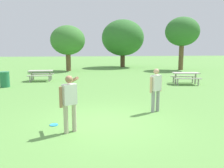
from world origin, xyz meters
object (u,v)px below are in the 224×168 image
Objects in this scene: trash_can_beside_table at (5,79)px; tree_broad_center at (123,38)px; tree_tall_left at (68,40)px; frisbee at (54,125)px; person_catcher at (69,99)px; picnic_table_near at (186,76)px; picnic_table_far at (41,73)px; tree_far_right at (182,32)px; person_thrower at (156,87)px.

trash_can_beside_table is 0.16× the size of tree_broad_center.
tree_tall_left is at bearing -149.01° from tree_broad_center.
tree_broad_center is (6.37, 21.38, 3.61)m from frisbee.
picnic_table_near is at bearing 47.04° from person_catcher.
person_catcher is 11.15m from picnic_table_far.
picnic_table_near is at bearing -83.84° from tree_broad_center.
tree_broad_center is at bearing 140.55° from tree_far_right.
tree_broad_center is (2.73, 20.38, 2.68)m from person_thrower.
person_catcher reaches higher than frisbee.
person_catcher is at bearing -77.35° from picnic_table_far.
tree_broad_center is at bearing 30.99° from tree_tall_left.
person_catcher is at bearing -104.85° from tree_broad_center.
tree_tall_left is 0.80× the size of tree_broad_center.
tree_far_right reaches higher than person_catcher.
trash_can_beside_table is at bearing 116.73° from person_catcher.
tree_far_right is at bearing 66.77° from picnic_table_near.
picnic_table_far is (-2.44, 10.87, -0.40)m from person_catcher.
person_catcher is 0.94× the size of picnic_table_far.
frisbee is 0.05× the size of tree_far_right.
person_catcher is 10.83m from picnic_table_near.
tree_far_right is at bearing 56.69° from person_catcher.
picnic_table_far is (-5.55, 9.19, -0.38)m from person_thrower.
tree_broad_center reaches higher than frisbee.
frisbee is 10.39m from picnic_table_far.
tree_far_right is at bearing -39.45° from tree_broad_center.
person_thrower is at bearing -97.63° from tree_broad_center.
picnic_table_far is 7.88m from tree_tall_left.
picnic_table_near is (7.37, 7.92, -0.40)m from person_catcher.
person_catcher is at bearing -132.96° from picnic_table_near.
frisbee is 0.15× the size of picnic_table_far.
tree_far_right is at bearing -3.17° from tree_tall_left.
picnic_table_far is 0.30× the size of tree_broad_center.
tree_far_right is (8.34, 15.76, 3.15)m from person_thrower.
tree_tall_left is at bearing 176.83° from tree_far_right.
tree_tall_left is 12.23m from tree_far_right.
frisbee is at bearing -106.60° from tree_broad_center.
frisbee is 0.13× the size of picnic_table_near.
tree_broad_center reaches higher than person_catcher.
person_thrower reaches higher than frisbee.
picnic_table_far reaches higher than frisbee.
trash_can_beside_table is (-11.58, 0.45, -0.08)m from picnic_table_near.
frisbee is (-3.64, -1.00, -0.93)m from person_thrower.
person_catcher is 6.33× the size of frisbee.
tree_tall_left reaches higher than person_thrower.
tree_broad_center is at bearing 53.47° from picnic_table_far.
frisbee is 10.73m from picnic_table_near.
tree_broad_center is (10.06, 13.69, 3.14)m from trash_can_beside_table.
person_thrower is 1.71× the size of trash_can_beside_table.
picnic_table_near reaches higher than frisbee.
tree_far_right reaches higher than person_thrower.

